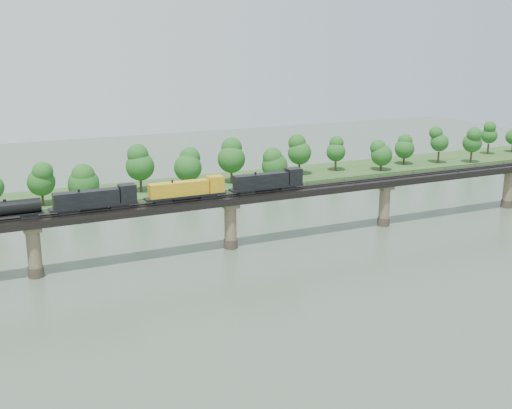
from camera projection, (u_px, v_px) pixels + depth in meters
name	position (u px, v px, depth m)	size (l,w,h in m)	color
ground	(298.00, 297.00, 111.63)	(400.00, 400.00, 0.00)	#3D4D3D
far_bank	(156.00, 191.00, 185.78)	(300.00, 24.00, 1.60)	#26471C
bridge	(230.00, 224.00, 136.50)	(236.00, 30.00, 11.50)	#473A2D
bridge_superstructure	(230.00, 195.00, 134.90)	(220.00, 4.90, 0.75)	black
far_treeline	(131.00, 169.00, 176.44)	(289.06, 17.54, 13.60)	#382619
freight_train	(157.00, 193.00, 127.81)	(67.78, 2.64, 4.67)	black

